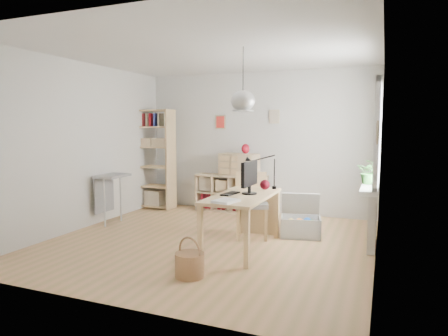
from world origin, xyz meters
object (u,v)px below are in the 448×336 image
at_px(storage_chest, 301,223).
at_px(monitor, 249,176).
at_px(drawer_chest, 239,165).
at_px(cube_shelf, 231,196).
at_px(tall_bookshelf, 154,155).
at_px(desk, 242,201).
at_px(chair, 251,200).

distance_m(storage_chest, monitor, 1.30).
bearing_deg(drawer_chest, storage_chest, -29.15).
xyz_separation_m(cube_shelf, storage_chest, (1.64, -1.28, -0.09)).
relative_size(cube_shelf, tall_bookshelf, 0.70).
height_order(desk, chair, chair).
bearing_deg(monitor, desk, -129.17).
xyz_separation_m(tall_bookshelf, storage_chest, (3.20, -1.00, -0.88)).
height_order(tall_bookshelf, monitor, tall_bookshelf).
bearing_deg(desk, tall_bookshelf, 142.99).
bearing_deg(monitor, drawer_chest, 115.35).
bearing_deg(desk, chair, 97.25).
bearing_deg(chair, monitor, -95.09).
bearing_deg(cube_shelf, drawer_chest, -12.51).
distance_m(chair, monitor, 0.73).
distance_m(storage_chest, drawer_chest, 2.04).
bearing_deg(cube_shelf, chair, -59.40).
xyz_separation_m(desk, storage_chest, (0.62, 0.95, -0.45)).
height_order(chair, storage_chest, chair).
bearing_deg(drawer_chest, tall_bookshelf, -160.91).
relative_size(desk, tall_bookshelf, 0.75).
distance_m(cube_shelf, monitor, 2.51).
height_order(cube_shelf, drawer_chest, drawer_chest).
bearing_deg(storage_chest, drawer_chest, 127.58).
xyz_separation_m(chair, monitor, (0.15, -0.56, 0.45)).
height_order(desk, drawer_chest, drawer_chest).
bearing_deg(drawer_chest, cube_shelf, 178.77).
distance_m(chair, drawer_chest, 1.76).
distance_m(monitor, drawer_chest, 2.30).
relative_size(desk, monitor, 2.91).
distance_m(cube_shelf, tall_bookshelf, 1.77).
relative_size(desk, drawer_chest, 2.01).
xyz_separation_m(tall_bookshelf, chair, (2.50, -1.31, -0.54)).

